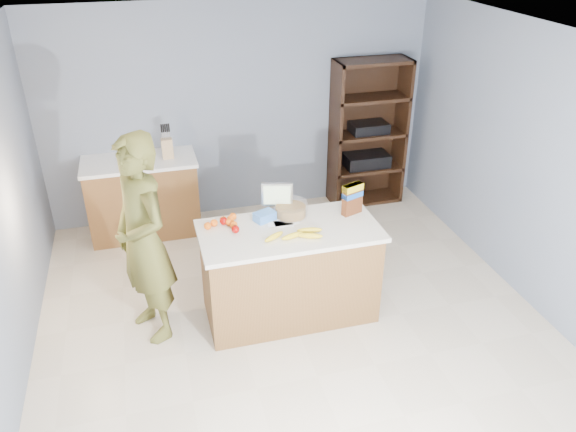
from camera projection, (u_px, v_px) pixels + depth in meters
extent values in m
cube|color=beige|center=(298.00, 332.00, 5.00)|extent=(4.50, 5.00, 0.02)
cube|color=slate|center=(239.00, 112.00, 6.51)|extent=(4.50, 0.02, 2.50)
cube|color=slate|center=(546.00, 177.00, 4.92)|extent=(0.02, 5.00, 2.50)
cube|color=white|center=(302.00, 46.00, 3.80)|extent=(4.50, 5.00, 0.02)
cube|color=brown|center=(289.00, 274.00, 5.04)|extent=(1.50, 0.70, 0.86)
cube|color=silver|center=(290.00, 231.00, 4.83)|extent=(1.56, 0.76, 0.04)
cube|color=black|center=(289.00, 308.00, 5.23)|extent=(1.46, 0.66, 0.10)
cube|color=brown|center=(144.00, 198.00, 6.38)|extent=(1.20, 0.60, 0.86)
cube|color=white|center=(139.00, 161.00, 6.16)|extent=(1.24, 0.62, 0.04)
cube|color=black|center=(363.00, 129.00, 7.02)|extent=(0.90, 0.04, 1.80)
cube|color=black|center=(335.00, 137.00, 6.77)|extent=(0.04, 0.40, 1.80)
cube|color=black|center=(400.00, 130.00, 6.97)|extent=(0.04, 0.40, 1.80)
cube|color=black|center=(364.00, 198.00, 7.29)|extent=(0.90, 0.40, 0.04)
cube|color=black|center=(366.00, 167.00, 7.08)|extent=(0.90, 0.40, 0.04)
cube|color=black|center=(368.00, 134.00, 6.87)|extent=(0.90, 0.40, 0.04)
cube|color=black|center=(371.00, 98.00, 6.65)|extent=(0.90, 0.40, 0.04)
cube|color=black|center=(373.00, 61.00, 6.45)|extent=(0.90, 0.40, 0.04)
cube|color=black|center=(366.00, 160.00, 7.04)|extent=(0.55, 0.32, 0.16)
cube|color=black|center=(369.00, 127.00, 6.83)|extent=(0.45, 0.30, 0.12)
imported|color=brown|center=(143.00, 241.00, 4.60)|extent=(0.68, 0.80, 1.85)
cube|color=tan|center=(167.00, 148.00, 6.15)|extent=(0.12, 0.10, 0.22)
cylinder|color=black|center=(162.00, 135.00, 6.07)|extent=(0.02, 0.02, 0.09)
cylinder|color=black|center=(164.00, 135.00, 6.07)|extent=(0.02, 0.02, 0.09)
cylinder|color=black|center=(166.00, 135.00, 6.08)|extent=(0.02, 0.02, 0.09)
cylinder|color=black|center=(168.00, 135.00, 6.08)|extent=(0.02, 0.02, 0.09)
cylinder|color=black|center=(170.00, 135.00, 6.08)|extent=(0.02, 0.02, 0.09)
cube|color=white|center=(281.00, 224.00, 4.89)|extent=(0.24, 0.15, 0.00)
cube|color=white|center=(286.00, 222.00, 4.92)|extent=(0.22, 0.11, 0.00)
ellipsoid|color=yellow|center=(274.00, 237.00, 4.66)|extent=(0.21, 0.15, 0.05)
ellipsoid|color=yellow|center=(293.00, 236.00, 4.67)|extent=(0.22, 0.11, 0.05)
ellipsoid|color=yellow|center=(310.00, 230.00, 4.75)|extent=(0.22, 0.09, 0.05)
ellipsoid|color=yellow|center=(310.00, 236.00, 4.67)|extent=(0.22, 0.12, 0.05)
sphere|color=#950502|center=(224.00, 221.00, 4.87)|extent=(0.07, 0.07, 0.07)
sphere|color=#950502|center=(235.00, 229.00, 4.74)|extent=(0.07, 0.07, 0.07)
sphere|color=orange|center=(208.00, 226.00, 4.80)|extent=(0.07, 0.07, 0.07)
sphere|color=orange|center=(223.00, 220.00, 4.89)|extent=(0.07, 0.07, 0.07)
sphere|color=orange|center=(234.00, 225.00, 4.81)|extent=(0.07, 0.07, 0.07)
sphere|color=orange|center=(231.00, 219.00, 4.90)|extent=(0.07, 0.07, 0.07)
sphere|color=orange|center=(214.00, 223.00, 4.84)|extent=(0.07, 0.07, 0.07)
sphere|color=orange|center=(229.00, 222.00, 4.86)|extent=(0.07, 0.07, 0.07)
sphere|color=orange|center=(233.00, 216.00, 4.95)|extent=(0.07, 0.07, 0.07)
cube|color=blue|center=(265.00, 216.00, 4.93)|extent=(0.21, 0.18, 0.08)
cylinder|color=#267219|center=(291.00, 211.00, 5.01)|extent=(0.27, 0.27, 0.09)
cylinder|color=white|center=(291.00, 209.00, 5.00)|extent=(0.30, 0.30, 0.13)
cylinder|color=silver|center=(277.00, 211.00, 5.10)|extent=(0.12, 0.12, 0.01)
cylinder|color=silver|center=(277.00, 208.00, 5.08)|extent=(0.02, 0.02, 0.05)
cube|color=silver|center=(277.00, 194.00, 5.02)|extent=(0.28, 0.11, 0.22)
cube|color=yellow|center=(277.00, 195.00, 5.00)|extent=(0.23, 0.07, 0.18)
cube|color=#592B14|center=(352.00, 199.00, 5.00)|extent=(0.20, 0.13, 0.29)
cube|color=yellow|center=(353.00, 188.00, 4.94)|extent=(0.21, 0.13, 0.06)
cube|color=blue|center=(353.00, 195.00, 4.97)|extent=(0.21, 0.13, 0.05)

